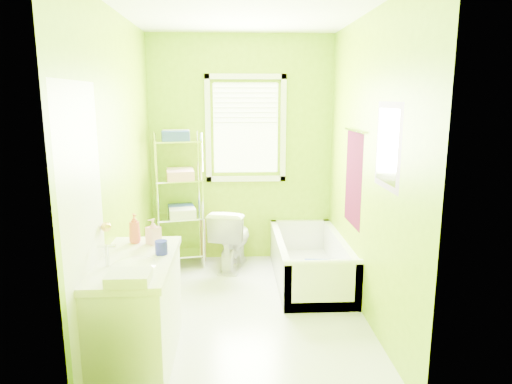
{
  "coord_description": "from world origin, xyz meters",
  "views": [
    {
      "loc": [
        -0.09,
        -3.83,
        1.9
      ],
      "look_at": [
        0.11,
        0.25,
        1.05
      ],
      "focal_mm": 32.0,
      "sensor_mm": 36.0,
      "label": 1
    }
  ],
  "objects_px": {
    "bathtub": "(310,267)",
    "toilet": "(232,238)",
    "vanity": "(137,308)",
    "wire_shelf_unit": "(181,185)"
  },
  "relations": [
    {
      "from": "bathtub",
      "to": "toilet",
      "type": "height_order",
      "value": "toilet"
    },
    {
      "from": "bathtub",
      "to": "toilet",
      "type": "distance_m",
      "value": 0.96
    },
    {
      "from": "vanity",
      "to": "wire_shelf_unit",
      "type": "relative_size",
      "value": 0.68
    },
    {
      "from": "vanity",
      "to": "bathtub",
      "type": "bearing_deg",
      "value": 43.33
    },
    {
      "from": "wire_shelf_unit",
      "to": "toilet",
      "type": "bearing_deg",
      "value": -10.33
    },
    {
      "from": "toilet",
      "to": "wire_shelf_unit",
      "type": "height_order",
      "value": "wire_shelf_unit"
    },
    {
      "from": "bathtub",
      "to": "vanity",
      "type": "relative_size",
      "value": 1.44
    },
    {
      "from": "toilet",
      "to": "wire_shelf_unit",
      "type": "relative_size",
      "value": 0.45
    },
    {
      "from": "bathtub",
      "to": "wire_shelf_unit",
      "type": "distance_m",
      "value": 1.68
    },
    {
      "from": "toilet",
      "to": "bathtub",
      "type": "bearing_deg",
      "value": 164.81
    }
  ]
}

